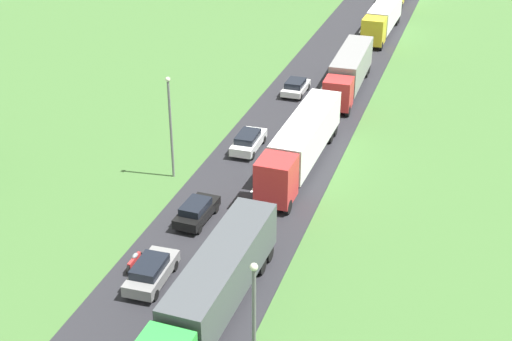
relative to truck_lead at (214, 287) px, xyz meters
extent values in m
cube|color=#2B2B30|center=(-2.49, 9.83, -2.07)|extent=(10.00, 140.00, 0.06)
cube|color=white|center=(-2.49, 2.14, -2.03)|extent=(0.16, 2.40, 0.01)
cube|color=white|center=(-2.49, 8.73, -2.03)|extent=(0.16, 2.40, 0.01)
cube|color=white|center=(-2.49, 14.82, -2.03)|extent=(0.16, 2.40, 0.01)
cube|color=white|center=(-2.49, 21.01, -2.03)|extent=(0.16, 2.40, 0.01)
cube|color=white|center=(-2.49, 27.54, -2.03)|extent=(0.16, 2.40, 0.01)
cube|color=white|center=(-2.49, 35.26, -2.03)|extent=(0.16, 2.40, 0.01)
cube|color=white|center=(-2.49, 41.27, -2.03)|extent=(0.16, 2.40, 0.01)
cube|color=white|center=(-2.49, 48.86, -2.03)|extent=(0.16, 2.40, 0.01)
cube|color=white|center=(-2.49, 55.43, -2.03)|extent=(0.16, 2.40, 0.01)
cube|color=white|center=(-2.49, 62.46, -2.03)|extent=(0.16, 2.40, 0.01)
cube|color=white|center=(-2.49, 68.95, -2.03)|extent=(0.16, 2.40, 0.01)
cube|color=#4C5156|center=(0.03, 1.24, 0.12)|extent=(2.76, 11.47, 2.72)
cube|color=black|center=(0.03, 1.24, -1.44)|extent=(1.14, 10.86, 0.24)
cylinder|color=black|center=(1.15, 4.65, -1.54)|extent=(0.37, 1.01, 1.00)
cylinder|color=black|center=(-0.95, 4.69, -1.54)|extent=(0.37, 1.01, 1.00)
cylinder|color=black|center=(1.19, 6.02, -1.54)|extent=(0.37, 1.01, 1.00)
cylinder|color=black|center=(-0.91, 6.06, -1.54)|extent=(0.37, 1.01, 1.00)
cube|color=red|center=(-0.27, 12.39, 0.01)|extent=(2.49, 2.69, 3.10)
cube|color=black|center=(-0.30, 11.13, 0.57)|extent=(2.10, 0.14, 1.36)
cube|color=white|center=(-0.12, 19.96, 0.14)|extent=(2.74, 11.85, 2.76)
cube|color=black|center=(-0.12, 19.96, -1.44)|extent=(1.13, 11.22, 0.24)
cylinder|color=black|center=(0.76, 11.71, -1.54)|extent=(0.37, 1.01, 1.00)
cylinder|color=black|center=(-1.33, 11.75, -1.54)|extent=(0.37, 1.01, 1.00)
cylinder|color=black|center=(1.00, 23.48, -1.54)|extent=(0.37, 1.01, 1.00)
cylinder|color=black|center=(-1.10, 23.52, -1.54)|extent=(0.37, 1.01, 1.00)
cylinder|color=black|center=(1.03, 24.89, -1.54)|extent=(0.37, 1.01, 1.00)
cylinder|color=black|center=(-1.07, 24.93, -1.54)|extent=(0.37, 1.01, 1.00)
cube|color=red|center=(0.19, 29.82, -0.22)|extent=(2.49, 2.41, 2.63)
cube|color=black|center=(0.22, 28.71, 0.25)|extent=(2.10, 0.15, 1.16)
cube|color=gray|center=(0.04, 36.47, 0.17)|extent=(2.74, 10.30, 2.82)
cube|color=black|center=(0.04, 36.47, -1.44)|extent=(1.12, 9.75, 0.24)
cylinder|color=black|center=(1.26, 29.26, -1.54)|extent=(0.37, 1.01, 1.00)
cylinder|color=black|center=(-0.84, 29.21, -1.54)|extent=(0.37, 1.01, 1.00)
cylinder|color=black|center=(1.02, 39.56, -1.54)|extent=(0.37, 1.01, 1.00)
cylinder|color=black|center=(-1.08, 39.51, -1.54)|extent=(0.37, 1.01, 1.00)
cylinder|color=black|center=(0.99, 40.79, -1.54)|extent=(0.37, 1.01, 1.00)
cylinder|color=black|center=(-1.11, 40.74, -1.54)|extent=(0.37, 1.01, 1.00)
cube|color=yellow|center=(-0.02, 49.22, -0.11)|extent=(2.49, 2.59, 2.87)
cube|color=black|center=(-0.04, 48.01, 0.41)|extent=(2.10, 0.15, 1.26)
cube|color=white|center=(0.13, 55.87, 0.06)|extent=(2.72, 10.12, 2.61)
cube|color=black|center=(0.13, 55.87, -1.44)|extent=(1.11, 9.58, 0.24)
cylinder|color=black|center=(1.02, 48.56, -1.54)|extent=(0.37, 1.01, 1.00)
cylinder|color=black|center=(-1.08, 48.60, -1.54)|extent=(0.37, 1.01, 1.00)
cylinder|color=black|center=(1.24, 58.87, -1.54)|extent=(0.37, 1.01, 1.00)
cylinder|color=black|center=(-0.86, 58.91, -1.54)|extent=(0.37, 1.01, 1.00)
cylinder|color=black|center=(1.27, 60.07, -1.54)|extent=(0.37, 1.01, 1.00)
cylinder|color=black|center=(-0.83, 60.12, -1.54)|extent=(0.37, 1.01, 1.00)
cylinder|color=black|center=(0.70, 66.58, -1.54)|extent=(0.37, 1.01, 1.00)
cylinder|color=black|center=(-1.40, 66.63, -1.54)|extent=(0.37, 1.01, 1.00)
cube|color=gray|center=(-4.59, 1.80, -1.38)|extent=(1.97, 4.36, 0.69)
cube|color=black|center=(-4.58, 1.59, -0.77)|extent=(1.61, 2.46, 0.52)
cylinder|color=black|center=(-5.45, 3.24, -1.72)|extent=(0.24, 0.65, 0.64)
cylinder|color=black|center=(-3.83, 3.29, -1.72)|extent=(0.24, 0.65, 0.64)
cylinder|color=black|center=(-5.35, 0.31, -1.72)|extent=(0.24, 0.65, 0.64)
cylinder|color=black|center=(-3.73, 0.37, -1.72)|extent=(0.24, 0.65, 0.64)
cube|color=black|center=(-4.70, 8.91, -1.40)|extent=(1.88, 4.11, 0.64)
cube|color=black|center=(-4.71, 8.71, -0.83)|extent=(1.53, 2.32, 0.49)
cylinder|color=black|center=(-5.40, 10.32, -1.72)|extent=(0.25, 0.65, 0.64)
cylinder|color=black|center=(-3.89, 10.26, -1.72)|extent=(0.25, 0.65, 0.64)
cylinder|color=black|center=(-5.51, 7.57, -1.72)|extent=(0.25, 0.65, 0.64)
cylinder|color=black|center=(-4.00, 7.51, -1.72)|extent=(0.25, 0.65, 0.64)
cube|color=white|center=(-4.89, 20.14, -1.38)|extent=(1.86, 4.49, 0.68)
cube|color=black|center=(-4.89, 19.91, -0.78)|extent=(1.54, 2.52, 0.52)
cylinder|color=black|center=(-5.71, 21.64, -1.72)|extent=(0.23, 0.64, 0.64)
cylinder|color=black|center=(-4.12, 21.67, -1.72)|extent=(0.23, 0.64, 0.64)
cylinder|color=black|center=(-5.66, 18.61, -1.72)|extent=(0.23, 0.64, 0.64)
cylinder|color=black|center=(-4.07, 18.63, -1.72)|extent=(0.23, 0.64, 0.64)
cube|color=white|center=(-4.50, 32.92, -1.44)|extent=(1.91, 3.99, 0.56)
cube|color=black|center=(-4.50, 32.72, -0.89)|extent=(1.59, 2.24, 0.55)
cylinder|color=black|center=(-5.32, 34.27, -1.72)|extent=(0.22, 0.64, 0.64)
cylinder|color=black|center=(-3.65, 34.26, -1.72)|extent=(0.22, 0.64, 0.64)
cylinder|color=black|center=(-5.34, 31.57, -1.72)|extent=(0.22, 0.64, 0.64)
cylinder|color=black|center=(-3.67, 31.56, -1.72)|extent=(0.22, 0.64, 0.64)
cylinder|color=black|center=(-6.21, 3.40, -1.72)|extent=(0.12, 0.64, 0.64)
cylinder|color=black|center=(-6.21, 2.10, -1.72)|extent=(0.14, 0.64, 0.64)
cube|color=red|center=(-6.21, 2.75, -1.50)|extent=(0.20, 1.40, 0.36)
ellipsoid|color=#8C939E|center=(-6.21, 2.90, -1.27)|extent=(0.28, 0.52, 0.28)
cylinder|color=slate|center=(3.94, -5.07, 1.71)|extent=(0.18, 0.18, 7.61)
sphere|color=silver|center=(3.94, -5.07, 5.63)|extent=(0.36, 0.36, 0.36)
cylinder|color=slate|center=(-8.80, 14.22, 1.68)|extent=(0.18, 0.18, 7.56)
sphere|color=silver|center=(-8.80, 14.22, 5.58)|extent=(0.36, 0.36, 0.36)
camera|label=1|loc=(11.59, -28.00, 23.00)|focal=49.61mm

